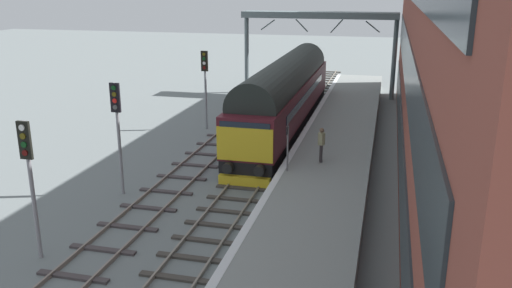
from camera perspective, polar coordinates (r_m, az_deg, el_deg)
The scene contains 12 objects.
ground_plane at distance 29.41m, azimuth 1.32°, elevation -1.13°, with size 140.00×140.00×0.00m, color slate.
track_main at distance 29.40m, azimuth 1.32°, elevation -1.03°, with size 2.50×60.00×0.15m.
track_adjacent_west at distance 30.24m, azimuth -4.70°, elevation -0.57°, with size 2.50×60.00×0.15m.
station_platform at distance 28.73m, azimuth 8.34°, elevation -0.70°, with size 4.00×44.00×1.01m.
station_building at distance 25.61m, azimuth 21.11°, elevation 11.90°, with size 4.41×42.41×14.70m.
diesel_locomotive at distance 33.30m, azimuth 3.16°, elevation 5.40°, with size 2.74×19.84×4.68m.
signal_post_near at distance 18.99m, azimuth -23.06°, elevation -2.68°, with size 0.44×0.22×4.86m.
signal_post_mid at distance 23.77m, azimuth -14.58°, elevation 2.17°, with size 0.44×0.22×5.03m.
signal_post_far at distance 34.03m, azimuth -5.46°, elevation 6.94°, with size 0.44×0.22×5.03m.
platform_number_sign at distance 23.50m, azimuth 3.39°, elevation 0.26°, with size 0.10×0.44×2.07m.
waiting_passenger at distance 24.99m, azimuth 7.00°, elevation 0.26°, with size 0.40×0.50×1.64m.
overhead_footbridge at distance 44.40m, azimuth 6.78°, elevation 13.02°, with size 12.55×2.00×6.86m.
Camera 1 is at (6.10, -27.31, 9.05)m, focal length 37.42 mm.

